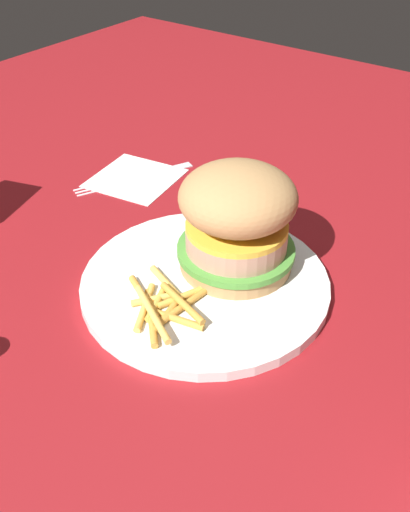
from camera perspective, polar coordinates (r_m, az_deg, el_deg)
The scene contains 6 objects.
ground_plane at distance 0.59m, azimuth 0.46°, elevation -4.83°, with size 1.60×1.60×0.00m, color maroon.
plate at distance 0.61m, azimuth 0.00°, elevation -2.72°, with size 0.26×0.26×0.01m, color white.
sandwich at distance 0.59m, azimuth 3.20°, elevation 3.71°, with size 0.13×0.13×0.12m.
fries_pile at distance 0.57m, azimuth -4.15°, elevation -4.87°, with size 0.10×0.11×0.01m.
napkin at distance 0.81m, azimuth -6.92°, elevation 7.68°, with size 0.11×0.11×0.00m, color white.
fork at distance 0.81m, azimuth -7.04°, elevation 7.80°, with size 0.16×0.09×0.00m.
Camera 1 is at (-0.36, -0.26, 0.39)m, focal length 40.46 mm.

